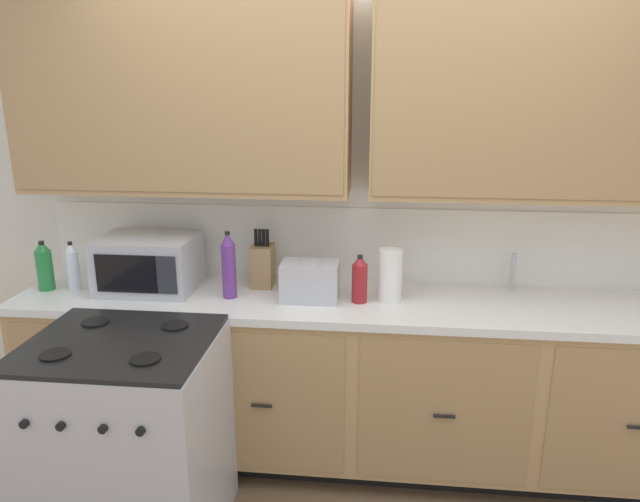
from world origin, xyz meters
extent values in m
plane|color=brown|center=(0.00, 0.00, 0.00)|extent=(8.50, 8.50, 0.00)
cube|color=silver|center=(0.00, 0.62, 1.30)|extent=(4.60, 0.05, 2.59)
cube|color=white|center=(0.00, 0.60, 1.12)|extent=(3.40, 0.01, 0.40)
cube|color=tan|center=(-0.87, 0.43, 1.90)|extent=(1.65, 0.34, 0.95)
cube|color=#A58052|center=(-0.87, 0.26, 1.90)|extent=(1.62, 0.01, 0.89)
cube|color=tan|center=(0.87, 0.43, 1.90)|extent=(1.65, 0.34, 0.95)
cube|color=#A58052|center=(0.87, 0.26, 1.90)|extent=(1.62, 0.01, 0.89)
cube|color=black|center=(0.00, 0.33, 0.05)|extent=(3.33, 0.48, 0.10)
cube|color=tan|center=(0.00, 0.30, 0.49)|extent=(3.40, 0.60, 0.78)
cube|color=#A88354|center=(-1.27, 0.00, 0.49)|extent=(0.78, 0.01, 0.72)
cube|color=black|center=(-1.27, -0.02, 0.49)|extent=(0.10, 0.01, 0.01)
cube|color=#A88354|center=(-0.42, 0.00, 0.49)|extent=(0.78, 0.01, 0.72)
cube|color=black|center=(-0.42, -0.02, 0.49)|extent=(0.10, 0.01, 0.01)
cube|color=#A88354|center=(0.42, 0.00, 0.49)|extent=(0.78, 0.01, 0.72)
cube|color=black|center=(0.42, -0.02, 0.49)|extent=(0.10, 0.01, 0.01)
cube|color=#A88354|center=(1.27, 0.00, 0.49)|extent=(0.78, 0.01, 0.72)
cube|color=black|center=(1.27, -0.02, 0.49)|extent=(0.10, 0.01, 0.01)
cube|color=white|center=(0.00, 0.30, 0.90)|extent=(3.43, 0.63, 0.04)
cube|color=#A8AAAF|center=(0.79, 0.33, 0.91)|extent=(0.56, 0.38, 0.02)
cube|color=#B7B7BC|center=(-0.94, -0.33, 0.46)|extent=(0.76, 0.66, 0.92)
cube|color=black|center=(-0.94, -0.33, 0.93)|extent=(0.74, 0.65, 0.02)
cylinder|color=black|center=(-1.12, -0.49, 0.94)|extent=(0.12, 0.12, 0.01)
cylinder|color=black|center=(-0.76, -0.49, 0.94)|extent=(0.12, 0.12, 0.01)
cylinder|color=black|center=(-1.12, -0.17, 0.94)|extent=(0.12, 0.12, 0.01)
cylinder|color=black|center=(-0.76, -0.17, 0.94)|extent=(0.12, 0.12, 0.01)
cylinder|color=black|center=(-1.16, -0.67, 0.75)|extent=(0.03, 0.02, 0.03)
cylinder|color=black|center=(-1.02, -0.67, 0.75)|extent=(0.03, 0.02, 0.03)
cylinder|color=black|center=(-0.86, -0.67, 0.75)|extent=(0.03, 0.02, 0.03)
cylinder|color=black|center=(-0.72, -0.67, 0.75)|extent=(0.03, 0.02, 0.03)
cube|color=#B7B7BC|center=(-1.07, 0.33, 1.06)|extent=(0.48, 0.36, 0.28)
cube|color=black|center=(-1.11, 0.15, 1.06)|extent=(0.31, 0.01, 0.19)
cube|color=#28282D|center=(-0.91, 0.15, 1.06)|extent=(0.10, 0.01, 0.19)
cube|color=#B7B7BC|center=(-0.23, 0.27, 1.02)|extent=(0.28, 0.18, 0.19)
cube|color=black|center=(-0.28, 0.27, 1.11)|extent=(0.02, 0.13, 0.01)
cube|color=black|center=(-0.18, 0.27, 1.11)|extent=(0.02, 0.13, 0.01)
cube|color=#9C794E|center=(-0.50, 0.44, 1.03)|extent=(0.11, 0.14, 0.22)
cylinder|color=black|center=(-0.53, 0.43, 1.19)|extent=(0.02, 0.02, 0.09)
cylinder|color=black|center=(-0.51, 0.43, 1.19)|extent=(0.02, 0.02, 0.09)
cylinder|color=black|center=(-0.49, 0.43, 1.19)|extent=(0.02, 0.02, 0.09)
cylinder|color=black|center=(-0.47, 0.43, 1.19)|extent=(0.02, 0.02, 0.09)
cylinder|color=#B2B5BA|center=(0.79, 0.51, 1.02)|extent=(0.02, 0.02, 0.20)
cylinder|color=white|center=(0.16, 0.29, 1.05)|extent=(0.12, 0.12, 0.26)
cylinder|color=#663384|center=(-0.63, 0.26, 1.06)|extent=(0.07, 0.07, 0.27)
cone|color=#663384|center=(-0.63, 0.26, 1.23)|extent=(0.06, 0.06, 0.07)
cylinder|color=black|center=(-0.63, 0.26, 1.25)|extent=(0.02, 0.02, 0.02)
cylinder|color=#237A38|center=(-1.61, 0.27, 1.03)|extent=(0.08, 0.08, 0.21)
cone|color=#237A38|center=(-1.61, 0.27, 1.16)|extent=(0.07, 0.07, 0.05)
cylinder|color=black|center=(-1.61, 0.27, 1.17)|extent=(0.03, 0.03, 0.02)
cylinder|color=silver|center=(-1.46, 0.28, 1.03)|extent=(0.06, 0.06, 0.21)
cone|color=silver|center=(-1.46, 0.28, 1.15)|extent=(0.06, 0.06, 0.05)
cylinder|color=black|center=(-1.46, 0.28, 1.17)|extent=(0.02, 0.02, 0.02)
cylinder|color=maroon|center=(0.02, 0.26, 1.02)|extent=(0.08, 0.08, 0.19)
cone|color=maroon|center=(0.02, 0.26, 1.14)|extent=(0.07, 0.07, 0.05)
cylinder|color=black|center=(0.02, 0.26, 1.15)|extent=(0.03, 0.03, 0.02)
camera|label=1|loc=(0.11, -2.38, 1.93)|focal=32.25mm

